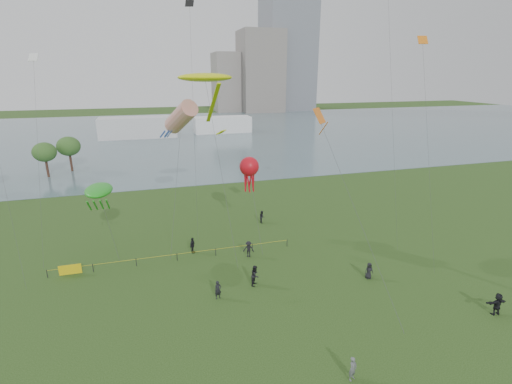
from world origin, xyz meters
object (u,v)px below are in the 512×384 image
object	(u,v)px
kite_stingray	(205,78)
kite_flyer	(353,369)
fence	(113,264)
kite_octopus	(249,167)

from	to	relation	value
kite_stingray	kite_flyer	bearing A→B (deg)	-92.04
fence	kite_octopus	world-z (taller)	kite_octopus
fence	kite_octopus	distance (m)	17.47
kite_stingray	kite_octopus	world-z (taller)	kite_stingray
fence	kite_flyer	world-z (taller)	kite_flyer
fence	kite_flyer	bearing A→B (deg)	-50.63
kite_octopus	fence	bearing A→B (deg)	176.34
kite_octopus	kite_flyer	bearing A→B (deg)	-109.70
fence	kite_flyer	xyz separation A→B (m)	(15.40, -18.77, 0.27)
kite_flyer	kite_stingray	distance (m)	29.64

